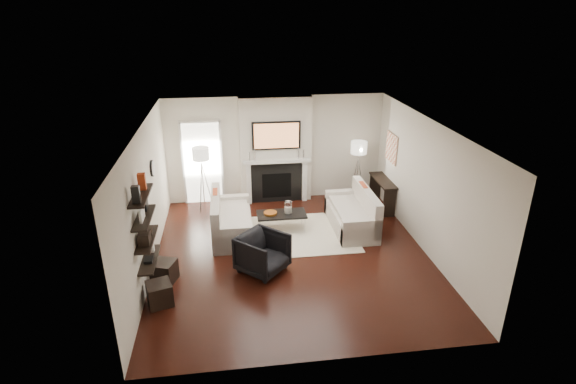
{
  "coord_description": "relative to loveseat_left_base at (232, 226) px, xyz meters",
  "views": [
    {
      "loc": [
        -1.16,
        -7.92,
        4.74
      ],
      "look_at": [
        0.0,
        0.6,
        1.15
      ],
      "focal_mm": 28.0,
      "sensor_mm": 36.0,
      "label": 1
    }
  ],
  "objects": [
    {
      "name": "loveseat_right_arm_s",
      "position": [
        2.7,
        0.77,
        0.09
      ],
      "size": [
        0.85,
        0.18,
        0.6
      ],
      "primitive_type": "cube",
      "color": "beige",
      "rests_on": "floor"
    },
    {
      "name": "room_envelope",
      "position": [
        1.19,
        -1.06,
        1.14
      ],
      "size": [
        6.0,
        6.0,
        6.0
      ],
      "color": "black",
      "rests_on": "ground"
    },
    {
      "name": "decor_box_tall",
      "position": [
        -1.43,
        -1.81,
        0.6
      ],
      "size": [
        0.1,
        0.1,
        0.18
      ],
      "primitive_type": "cube",
      "color": "white",
      "rests_on": "shelf_bottom"
    },
    {
      "name": "mantel_pilaster_l",
      "position": [
        0.47,
        1.65,
        0.34
      ],
      "size": [
        0.12,
        0.08,
        1.1
      ],
      "primitive_type": "cube",
      "color": "white",
      "rests_on": "floor"
    },
    {
      "name": "clock_face",
      "position": [
        -1.52,
        -0.16,
        1.49
      ],
      "size": [
        0.01,
        0.29,
        0.29
      ],
      "primitive_type": "cylinder",
      "rotation": [
        0.0,
        1.57,
        0.0
      ],
      "color": "white",
      "rests_on": "clock_rim"
    },
    {
      "name": "console_leg_s",
      "position": [
        3.76,
        1.5,
        0.14
      ],
      "size": [
        0.3,
        0.04,
        0.71
      ],
      "primitive_type": "cube",
      "color": "black",
      "rests_on": "floor"
    },
    {
      "name": "chimney_breast",
      "position": [
        1.19,
        1.82,
        1.14
      ],
      "size": [
        1.8,
        0.25,
        2.7
      ],
      "primitive_type": "cube",
      "color": "silver",
      "rests_on": "floor"
    },
    {
      "name": "console_leg_n",
      "position": [
        3.76,
        0.4,
        0.14
      ],
      "size": [
        0.3,
        0.04,
        0.71
      ],
      "primitive_type": "cube",
      "color": "black",
      "rests_on": "floor"
    },
    {
      "name": "lamp_right_leg_a",
      "position": [
        3.35,
        1.45,
        0.39
      ],
      "size": [
        0.25,
        0.02,
        1.23
      ],
      "primitive_type": "cylinder",
      "rotation": [
        0.18,
        0.0,
        4.71
      ],
      "color": "silver",
      "rests_on": "floor"
    },
    {
      "name": "mantel_shelf",
      "position": [
        1.19,
        1.63,
        0.91
      ],
      "size": [
        1.7,
        0.18,
        0.07
      ],
      "primitive_type": "cube",
      "color": "white",
      "rests_on": "chimney_breast"
    },
    {
      "name": "loveseat_left_base",
      "position": [
        0.0,
        0.0,
        0.0
      ],
      "size": [
        0.85,
        1.8,
        0.42
      ],
      "primitive_type": "cube",
      "color": "beige",
      "rests_on": "floor"
    },
    {
      "name": "shelf_lower",
      "position": [
        -1.43,
        -2.06,
        0.89
      ],
      "size": [
        0.25,
        1.0,
        0.04
      ],
      "primitive_type": "cube",
      "color": "black",
      "rests_on": "wall_left"
    },
    {
      "name": "lamp_left_shade",
      "position": [
        -0.66,
        1.48,
        1.24
      ],
      "size": [
        0.4,
        0.4,
        0.3
      ],
      "primitive_type": "cylinder",
      "color": "white",
      "rests_on": "lamp_left_post"
    },
    {
      "name": "fireplace_surround",
      "position": [
        1.19,
        1.68,
        0.31
      ],
      "size": [
        1.3,
        0.02,
        1.04
      ],
      "primitive_type": "cube",
      "color": "black",
      "rests_on": "floor"
    },
    {
      "name": "door_trim_top",
      "position": [
        -0.66,
        1.9,
        1.92
      ],
      "size": [
        1.02,
        0.06,
        0.06
      ],
      "primitive_type": "cube",
      "color": "white",
      "rests_on": "wall_back"
    },
    {
      "name": "coffee_leg_sw",
      "position": [
        0.61,
        0.28,
        -0.02
      ],
      "size": [
        0.02,
        0.02,
        0.38
      ],
      "primitive_type": "cylinder",
      "color": "silver",
      "rests_on": "floor"
    },
    {
      "name": "pillow_left_charcoal",
      "position": [
        -0.33,
        -0.3,
        0.51
      ],
      "size": [
        0.1,
        0.4,
        0.4
      ],
      "primitive_type": "cube",
      "color": "black",
      "rests_on": "loveseat_left_cushion"
    },
    {
      "name": "loveseat_right_base",
      "position": [
        2.7,
        -0.04,
        0.0
      ],
      "size": [
        0.85,
        1.8,
        0.42
      ],
      "primitive_type": "cube",
      "color": "beige",
      "rests_on": "floor"
    },
    {
      "name": "lamp_right_leg_b",
      "position": [
        3.18,
        1.54,
        0.39
      ],
      "size": [
        0.14,
        0.22,
        1.23
      ],
      "primitive_type": "cylinder",
      "rotation": [
        0.18,
        0.0,
        0.52
      ],
      "color": "silver",
      "rests_on": "floor"
    },
    {
      "name": "shelf_bottom",
      "position": [
        -1.43,
        -2.06,
        0.49
      ],
      "size": [
        0.25,
        1.0,
        0.03
      ],
      "primitive_type": "cube",
      "color": "black",
      "rests_on": "wall_left"
    },
    {
      "name": "decor_magfile_a",
      "position": [
        -1.43,
        -2.39,
        1.85
      ],
      "size": [
        0.12,
        0.1,
        0.28
      ],
      "primitive_type": "cube",
      "color": "black",
      "rests_on": "shelf_top"
    },
    {
      "name": "decor_box_small",
      "position": [
        -1.43,
        -1.91,
        0.97
      ],
      "size": [
        0.15,
        0.12,
        0.12
      ],
      "primitive_type": "cube",
      "color": "black",
      "rests_on": "shelf_lower"
    },
    {
      "name": "loveseat_right_arm_n",
      "position": [
        2.7,
        -0.85,
        0.09
      ],
      "size": [
        0.85,
        0.18,
        0.6
      ],
      "primitive_type": "cube",
      "color": "beige",
      "rests_on": "floor"
    },
    {
      "name": "loveseat_left_arm_s",
      "position": [
        0.0,
        0.81,
        0.09
      ],
      "size": [
        0.85,
        0.18,
        0.6
      ],
      "primitive_type": "cube",
      "color": "beige",
      "rests_on": "floor"
    },
    {
      "name": "candlestick_l_tall",
      "position": [
        0.64,
        1.64,
        1.09
      ],
      "size": [
        0.04,
        0.04,
        0.3
      ],
      "primitive_type": "cylinder",
      "color": "silver",
      "rests_on": "mantel_shelf"
    },
    {
      "name": "copper_bowl",
      "position": [
        0.86,
        0.06,
        0.24
      ],
      "size": [
        0.3,
        0.3,
        0.05
      ],
      "primitive_type": "cylinder",
      "color": "#AB5C1C",
      "rests_on": "coffee_table"
    },
    {
      "name": "tv_screen",
      "position": [
        1.19,
        1.63,
        1.57
      ],
      "size": [
        1.1,
        0.0,
        0.62
      ],
      "primitive_type": "cube",
      "color": "#BF723F",
      "rests_on": "tv_body"
    },
    {
      "name": "pillow_right_orange",
      "position": [
        3.03,
        0.26,
        0.52
      ],
      "size": [
        0.1,
        0.42,
        0.42
      ],
      "primitive_type": "cube",
      "color": "#AF3715",
      "rests_on": "loveseat_right_cushion"
    },
    {
      "name": "door_trim_l",
      "position": [
        -1.14,
        1.9,
        0.84
      ],
      "size": [
        0.06,
        0.06,
        2.16
      ],
      "primitive_type": "cube",
      "color": "white",
      "rests_on": "floor"
    },
    {
      "name": "loveseat_right_cushion",
      "position": [
        2.65,
        -0.04,
        0.26
      ],
      "size": [
        0.63,
        1.44,
        0.1
      ],
      "primitive_type": "cube",
      "color": "beige",
      "rests_on": "loveseat_right_base"
    },
    {
      "name": "shelf_upper",
      "position": [
        -1.43,
        -2.06,
        1.29
      ],
      "size": [
        0.25,
        1.0,
        0.04
      ],
      "primitive_type": "cube",
      "color": "black",
      "rests_on": "wall_left"
    },
    {
      "name": "loveseat_right_back",
      "position": [
        3.03,
        -0.04,
        0.32
      ],
      "size": [
        0.18,
        1.8,
        0.8
      ],
      "primitive_type": "cube",
      "color": "beige",
      "rests_on": "floor"
    },
    {
      "name": "coffee_table",
      "position": [
        1.11,
        0.06,
        0.19
      ],
      "size": [
        1.1,
        0.55,
        0.04
      ],
      "primitive_type": "cube",
      "color": "black",
      "rests_on": "floor"
    },
    {
      "name": "lamp_left_post",
      "position": [
        -0.66,
        1.48,
        0.39
      ],
      "size": [
        0.02,
        0.02,
        1.2
      ],
      "primitive_type": "cylinder",
      "color": "silver",
      "rests_on": "floor"
    },
    {
      "name": "candlestick_r_short",
      "position": [
        1.87,
        1.64,
        1.06
      ],
      "size": [
        0.04,
        0.04,
        0.24
      ],
      "primitive_type": "cylinder",
      "color": "silver",
      "rests_on": "mantel_shelf"
    },
    {
      "name": "lamp_right_leg_c",
      "position": [
        3.18,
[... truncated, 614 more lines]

